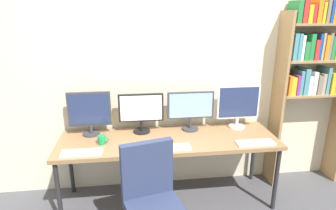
{
  "coord_description": "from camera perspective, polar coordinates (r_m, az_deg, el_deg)",
  "views": [
    {
      "loc": [
        -0.35,
        -2.12,
        1.99
      ],
      "look_at": [
        0.0,
        0.65,
        1.09
      ],
      "focal_mm": 30.87,
      "sensor_mm": 36.0,
      "label": 1
    }
  ],
  "objects": [
    {
      "name": "computer_mouse",
      "position": [
        2.77,
        -4.43,
        -8.58
      ],
      "size": [
        0.06,
        0.1,
        0.03
      ],
      "primitive_type": "ellipsoid",
      "color": "silver",
      "rests_on": "desk"
    },
    {
      "name": "bookshelf",
      "position": [
        3.6,
        26.93,
        7.48
      ],
      "size": [
        0.83,
        0.28,
        2.16
      ],
      "color": "#9E7A4C",
      "rests_on": "ground_plane"
    },
    {
      "name": "keyboard_left",
      "position": [
        2.82,
        -16.65,
        -9.0
      ],
      "size": [
        0.38,
        0.13,
        0.02
      ],
      "primitive_type": "cube",
      "color": "silver",
      "rests_on": "desk"
    },
    {
      "name": "monitor_far_right",
      "position": [
        3.3,
        13.69,
        0.1
      ],
      "size": [
        0.48,
        0.18,
        0.49
      ],
      "color": "silver",
      "rests_on": "desk"
    },
    {
      "name": "keyboard_center",
      "position": [
        2.8,
        0.73,
        -8.4
      ],
      "size": [
        0.36,
        0.13,
        0.02
      ],
      "primitive_type": "cube",
      "color": "silver",
      "rests_on": "desk"
    },
    {
      "name": "wall_back",
      "position": [
        3.23,
        -0.83,
        5.55
      ],
      "size": [
        4.65,
        0.1,
        2.6
      ],
      "color": "beige",
      "rests_on": "ground_plane"
    },
    {
      "name": "keyboard_right",
      "position": [
        3.02,
        16.84,
        -7.16
      ],
      "size": [
        0.38,
        0.13,
        0.02
      ],
      "primitive_type": "cube",
      "color": "silver",
      "rests_on": "desk"
    },
    {
      "name": "monitor_center_right",
      "position": [
        3.15,
        4.48,
        -0.6
      ],
      "size": [
        0.51,
        0.18,
        0.43
      ],
      "color": "#38383D",
      "rests_on": "desk"
    },
    {
      "name": "monitor_far_left",
      "position": [
        3.13,
        -15.23,
        -1.31
      ],
      "size": [
        0.44,
        0.18,
        0.47
      ],
      "color": "#38383D",
      "rests_on": "desk"
    },
    {
      "name": "monitor_center_left",
      "position": [
        3.1,
        -5.32,
        -1.13
      ],
      "size": [
        0.48,
        0.18,
        0.43
      ],
      "color": "black",
      "rests_on": "desk"
    },
    {
      "name": "coffee_mug",
      "position": [
        2.95,
        -12.9,
        -6.68
      ],
      "size": [
        0.11,
        0.08,
        0.09
      ],
      "color": "#1E8C4C",
      "rests_on": "desk"
    },
    {
      "name": "desk",
      "position": [
        3.03,
        0.12,
        -7.51
      ],
      "size": [
        2.25,
        0.68,
        0.74
      ],
      "color": "#936D47",
      "rests_on": "ground_plane"
    }
  ]
}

